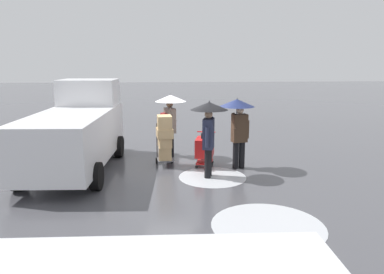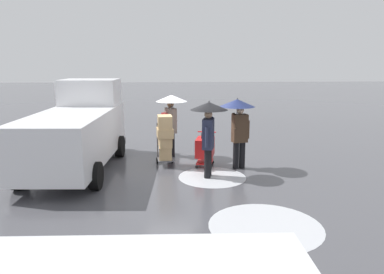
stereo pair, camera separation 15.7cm
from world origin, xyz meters
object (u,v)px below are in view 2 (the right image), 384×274
object	(u,v)px
pedestrian_pink_side	(171,111)
shopping_cart_vendor	(205,148)
hand_dolly_boxes	(165,137)
pedestrian_black_side	(238,117)
cargo_van_parked_right	(77,130)
pedestrian_white_side	(209,121)

from	to	relation	value
pedestrian_pink_side	shopping_cart_vendor	bearing A→B (deg)	129.80
hand_dolly_boxes	pedestrian_black_side	xyz separation A→B (m)	(-2.18, 0.39, 0.66)
cargo_van_parked_right	hand_dolly_boxes	world-z (taller)	cargo_van_parked_right
pedestrian_pink_side	hand_dolly_boxes	bearing A→B (deg)	80.47
cargo_van_parked_right	pedestrian_pink_side	xyz separation A→B (m)	(-2.80, -1.23, 0.39)
shopping_cart_vendor	pedestrian_black_side	size ratio (longest dim) A/B	0.49
hand_dolly_boxes	pedestrian_white_side	size ratio (longest dim) A/B	0.74
cargo_van_parked_right	pedestrian_black_side	distance (m)	4.82
cargo_van_parked_right	pedestrian_white_side	bearing A→B (deg)	164.90
shopping_cart_vendor	pedestrian_pink_side	size ratio (longest dim) A/B	0.49
pedestrian_black_side	pedestrian_white_side	xyz separation A→B (m)	(0.96, 0.72, 0.01)
hand_dolly_boxes	pedestrian_black_side	size ratio (longest dim) A/B	0.74
cargo_van_parked_right	hand_dolly_boxes	size ratio (longest dim) A/B	3.43
cargo_van_parked_right	shopping_cart_vendor	bearing A→B (deg)	179.84
shopping_cart_vendor	pedestrian_pink_side	world-z (taller)	pedestrian_pink_side
pedestrian_black_side	pedestrian_white_side	distance (m)	1.20
pedestrian_pink_side	pedestrian_white_side	world-z (taller)	same
pedestrian_pink_side	pedestrian_white_side	size ratio (longest dim) A/B	1.00
cargo_van_parked_right	pedestrian_black_side	world-z (taller)	cargo_van_parked_right
cargo_van_parked_right	hand_dolly_boxes	xyz separation A→B (m)	(-2.61, -0.08, -0.27)
shopping_cart_vendor	pedestrian_black_side	xyz separation A→B (m)	(-0.96, 0.30, 1.00)
shopping_cart_vendor	pedestrian_white_side	size ratio (longest dim) A/B	0.49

